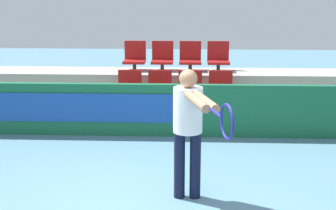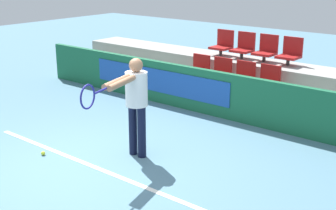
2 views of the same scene
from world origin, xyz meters
The scene contains 12 objects.
barrier_wall centered at (-0.04, 3.23, 0.45)m, with size 9.59×0.14×0.89m.
bleacher_tier_front centered at (0.00, 3.77, 0.21)m, with size 9.19×0.91×0.43m.
bleacher_tier_middle centered at (0.00, 4.69, 0.43)m, with size 9.19×0.91×0.86m.
stadium_chair_0 centered at (-0.82, 3.89, 0.68)m, with size 0.42×0.41×0.56m.
stadium_chair_1 centered at (-0.27, 3.89, 0.68)m, with size 0.42×0.41×0.56m.
stadium_chair_2 centered at (0.27, 3.89, 0.68)m, with size 0.42×0.41×0.56m.
stadium_chair_3 centered at (0.82, 3.89, 0.68)m, with size 0.42×0.41×0.56m.
stadium_chair_4 centered at (-0.82, 4.81, 1.11)m, with size 0.42×0.41×0.56m.
stadium_chair_5 centered at (-0.27, 4.81, 1.11)m, with size 0.42×0.41×0.56m.
stadium_chair_6 centered at (0.27, 4.81, 1.11)m, with size 0.42×0.41×0.56m.
stadium_chair_7 centered at (0.82, 4.81, 1.11)m, with size 0.42×0.41×0.56m.
tennis_player centered at (0.26, 0.76, 0.96)m, with size 0.56×1.57×1.54m.
Camera 1 is at (0.24, -4.32, 2.41)m, focal length 50.00 mm.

